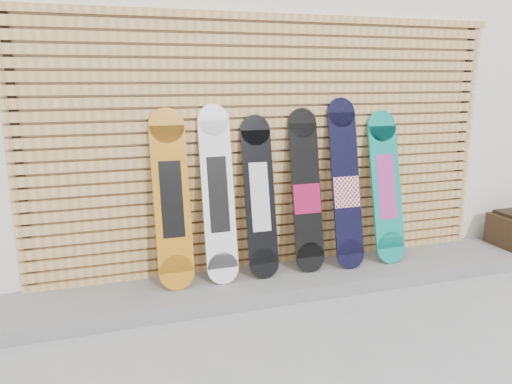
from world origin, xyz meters
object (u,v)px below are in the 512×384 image
snowboard_0 (172,199)px  snowboard_1 (218,195)px  snowboard_3 (306,192)px  snowboard_5 (386,187)px  snowboard_4 (346,185)px  snowboard_2 (260,197)px

snowboard_0 → snowboard_1: snowboard_1 is taller
snowboard_3 → snowboard_5: 0.79m
snowboard_1 → snowboard_4: snowboard_4 is taller
snowboard_0 → snowboard_5: (1.96, -0.01, -0.03)m
snowboard_3 → snowboard_5: size_ratio=1.03×
snowboard_2 → snowboard_3: bearing=0.4°
snowboard_0 → snowboard_4: (1.54, -0.02, 0.02)m
snowboard_4 → snowboard_0: bearing=179.3°
snowboard_0 → snowboard_3: bearing=0.2°
snowboard_2 → snowboard_1: bearing=179.8°
snowboard_1 → snowboard_3: 0.79m
snowboard_0 → snowboard_4: 1.54m
snowboard_1 → snowboard_4: size_ratio=0.98×
snowboard_0 → snowboard_3: 1.17m
snowboard_3 → snowboard_4: size_ratio=0.94×
snowboard_1 → snowboard_3: size_ratio=1.03×
snowboard_2 → snowboard_5: snowboard_5 is taller
snowboard_1 → snowboard_4: (1.16, -0.02, 0.01)m
snowboard_0 → snowboard_2: 0.74m
snowboard_1 → snowboard_3: bearing=0.1°
snowboard_2 → snowboard_4: bearing=-1.3°
snowboard_0 → snowboard_4: snowboard_4 is taller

